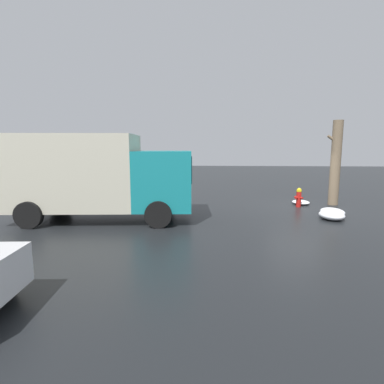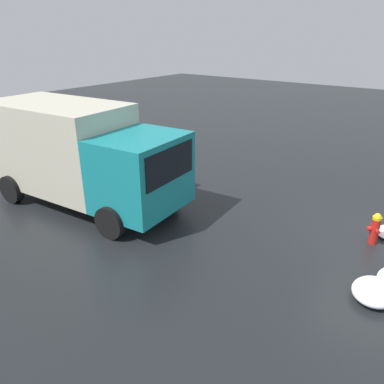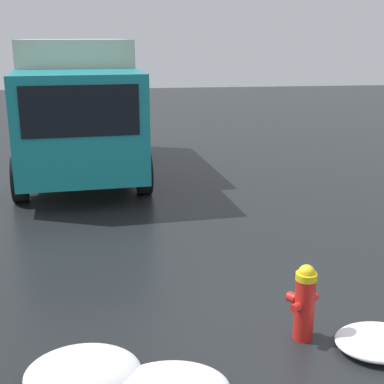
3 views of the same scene
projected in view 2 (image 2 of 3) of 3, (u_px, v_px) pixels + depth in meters
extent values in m
plane|color=black|center=(372.00, 243.00, 9.75)|extent=(60.00, 60.00, 0.00)
cylinder|color=red|center=(374.00, 231.00, 9.61)|extent=(0.22, 0.22, 0.69)
cylinder|color=yellow|center=(377.00, 218.00, 9.46)|extent=(0.23, 0.23, 0.08)
sphere|color=yellow|center=(378.00, 217.00, 9.45)|extent=(0.18, 0.18, 0.18)
cylinder|color=red|center=(369.00, 229.00, 9.58)|extent=(0.15, 0.15, 0.11)
cylinder|color=red|center=(378.00, 232.00, 9.44)|extent=(0.13, 0.13, 0.09)
cylinder|color=red|center=(372.00, 226.00, 9.73)|extent=(0.13, 0.13, 0.09)
cube|color=teal|center=(141.00, 172.00, 10.35)|extent=(2.19, 2.62, 2.07)
cube|color=black|center=(171.00, 165.00, 9.70)|extent=(0.20, 2.06, 0.91)
cube|color=beige|center=(61.00, 145.00, 11.81)|extent=(4.66, 2.83, 2.65)
cylinder|color=black|center=(165.00, 191.00, 11.77)|extent=(0.92, 0.35, 0.90)
cylinder|color=black|center=(111.00, 222.00, 9.85)|extent=(0.92, 0.35, 0.90)
cylinder|color=black|center=(72.00, 167.00, 13.83)|extent=(0.92, 0.35, 0.90)
cylinder|color=black|center=(12.00, 189.00, 11.92)|extent=(0.92, 0.35, 0.90)
ellipsoid|color=white|center=(375.00, 292.00, 7.68)|extent=(0.88, 1.08, 0.33)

